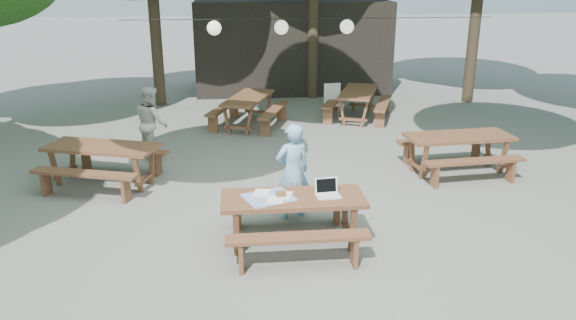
# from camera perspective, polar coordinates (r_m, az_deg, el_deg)

# --- Properties ---
(ground) EXTENTS (80.00, 80.00, 0.00)m
(ground) POSITION_cam_1_polar(r_m,az_deg,el_deg) (8.69, 4.17, -6.73)
(ground) COLOR #63635E
(ground) RESTS_ON ground
(pavilion) EXTENTS (6.00, 3.00, 2.80)m
(pavilion) POSITION_cam_1_polar(r_m,az_deg,el_deg) (18.46, 0.29, 11.63)
(pavilion) COLOR black
(pavilion) RESTS_ON ground
(main_picnic_table) EXTENTS (2.00, 1.58, 0.75)m
(main_picnic_table) POSITION_cam_1_polar(r_m,az_deg,el_deg) (7.95, 0.50, -6.16)
(main_picnic_table) COLOR #52321D
(main_picnic_table) RESTS_ON ground
(picnic_table_nw) EXTENTS (2.28, 2.07, 0.75)m
(picnic_table_nw) POSITION_cam_1_polar(r_m,az_deg,el_deg) (10.68, -18.23, -0.43)
(picnic_table_nw) COLOR #52321D
(picnic_table_nw) RESTS_ON ground
(picnic_table_ne) EXTENTS (2.06, 1.74, 0.75)m
(picnic_table_ne) POSITION_cam_1_polar(r_m,az_deg,el_deg) (11.24, 16.83, 0.66)
(picnic_table_ne) COLOR #52321D
(picnic_table_ne) RESTS_ON ground
(picnic_table_far_w) EXTENTS (2.13, 2.32, 0.75)m
(picnic_table_far_w) POSITION_cam_1_polar(r_m,az_deg,el_deg) (13.99, -4.05, 4.97)
(picnic_table_far_w) COLOR #52321D
(picnic_table_far_w) RESTS_ON ground
(picnic_table_far_e) EXTENTS (2.14, 2.33, 0.75)m
(picnic_table_far_e) POSITION_cam_1_polar(r_m,az_deg,el_deg) (14.80, 7.11, 5.65)
(picnic_table_far_e) COLOR #52321D
(picnic_table_far_e) RESTS_ON ground
(woman) EXTENTS (0.64, 0.51, 1.53)m
(woman) POSITION_cam_1_polar(r_m,az_deg,el_deg) (8.70, 0.48, -1.17)
(woman) COLOR #7DB4E5
(woman) RESTS_ON ground
(second_person) EXTENTS (0.82, 0.91, 1.52)m
(second_person) POSITION_cam_1_polar(r_m,az_deg,el_deg) (11.82, -13.67, 3.71)
(second_person) COLOR silver
(second_person) RESTS_ON ground
(plastic_chair) EXTENTS (0.49, 0.49, 0.90)m
(plastic_chair) POSITION_cam_1_polar(r_m,az_deg,el_deg) (14.79, 4.67, 5.21)
(plastic_chair) COLOR silver
(plastic_chair) RESTS_ON ground
(laptop) EXTENTS (0.36, 0.29, 0.24)m
(laptop) POSITION_cam_1_polar(r_m,az_deg,el_deg) (7.85, 4.01, -3.17)
(laptop) COLOR white
(laptop) RESTS_ON main_picnic_table
(tabletop_clutter) EXTENTS (0.80, 0.75, 0.08)m
(tabletop_clutter) POSITION_cam_1_polar(r_m,az_deg,el_deg) (7.78, -1.71, -3.73)
(tabletop_clutter) COLOR #3450B2
(tabletop_clutter) RESTS_ON main_picnic_table
(paper_lanterns) EXTENTS (9.00, 0.34, 0.38)m
(paper_lanterns) POSITION_cam_1_polar(r_m,az_deg,el_deg) (13.83, -0.63, 13.34)
(paper_lanterns) COLOR black
(paper_lanterns) RESTS_ON ground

